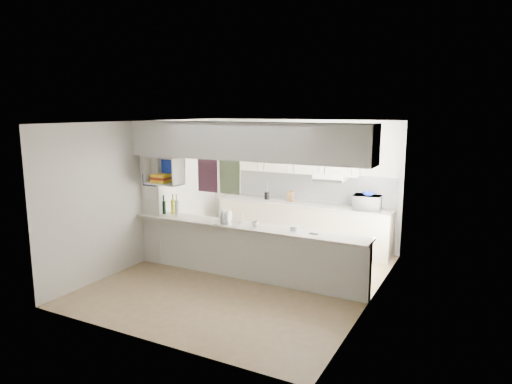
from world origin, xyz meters
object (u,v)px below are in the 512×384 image
Objects in this scene: microwave at (367,203)px; bowl at (369,194)px; wine_bottles at (171,207)px; dish_rack at (228,218)px.

microwave is 2.09× the size of bowl.
bowl is (0.02, -0.02, 0.17)m from microwave.
microwave is at bearing 33.62° from wine_bottles.
bowl is 2.79m from dish_rack.
wine_bottles is at bearing 30.33° from microwave.
bowl is at bearing 36.46° from dish_rack.
microwave is at bearing 37.10° from dish_rack.
bowl reaches higher than dish_rack.
microwave is 1.01× the size of dish_rack.
bowl is at bearing 33.15° from wine_bottles.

